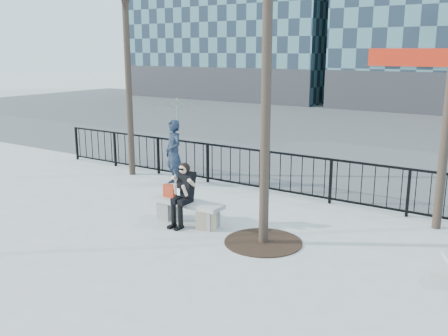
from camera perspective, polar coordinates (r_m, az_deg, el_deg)
The scene contains 11 objects.
ground at distance 10.76m, azimuth -4.15°, elevation -6.26°, with size 120.00×120.00×0.00m, color #A6A5A1.
street_surface at distance 24.10m, azimuth 18.19°, elevation 4.07°, with size 60.00×23.00×0.01m, color #474747.
railing at distance 13.01m, azimuth 3.88°, elevation -0.26°, with size 14.00×0.06×1.10m.
tree_left at distance 14.72m, azimuth -11.25°, elevation 18.00°, with size 2.80×2.80×6.50m.
tree_grate at distance 9.70m, azimuth 4.51°, elevation -8.43°, with size 1.50×1.50×0.02m, color black.
bench_main at distance 10.67m, azimuth -4.18°, elevation -4.73°, with size 1.65×0.46×0.49m.
seated_woman at distance 10.44m, azimuth -4.75°, elevation -3.03°, with size 0.50×0.64×1.34m.
handbag at distance 10.87m, azimuth -6.12°, elevation -2.63°, with size 0.33×0.16×0.27m, color #9E2913.
shopping_bag at distance 10.27m, azimuth -2.02°, elevation -6.02°, with size 0.42×0.16×0.40m, color beige.
standing_man at distance 13.63m, azimuth -5.79°, elevation 1.78°, with size 0.65×0.43×1.78m, color black.
vendor_umbrella at distance 19.49m, azimuth -5.50°, elevation 5.35°, with size 2.00×2.05×1.84m, color yellow.
Camera 1 is at (6.23, -8.00, 3.60)m, focal length 40.00 mm.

